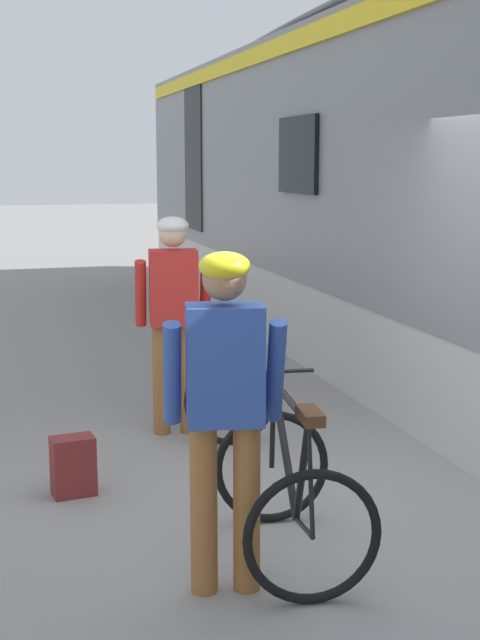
{
  "coord_description": "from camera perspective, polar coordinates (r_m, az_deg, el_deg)",
  "views": [
    {
      "loc": [
        -1.97,
        -4.71,
        2.2
      ],
      "look_at": [
        -0.23,
        1.29,
        1.05
      ],
      "focal_mm": 48.99,
      "sensor_mm": 36.0,
      "label": 1
    }
  ],
  "objects": [
    {
      "name": "backpack_on_platform",
      "position": [
        5.96,
        -10.84,
        -9.35
      ],
      "size": [
        0.3,
        0.21,
        0.4
      ],
      "primitive_type": "cube",
      "rotation": [
        0.0,
        0.0,
        0.13
      ],
      "color": "maroon",
      "rests_on": "ground"
    },
    {
      "name": "bicycle_far_black",
      "position": [
        4.9,
        3.32,
        -11.09
      ],
      "size": [
        0.83,
        1.15,
        0.99
      ],
      "color": "black",
      "rests_on": "ground"
    },
    {
      "name": "bicycle_near_white",
      "position": [
        7.27,
        -1.09,
        -3.88
      ],
      "size": [
        0.88,
        1.17,
        0.99
      ],
      "color": "black",
      "rests_on": "ground"
    },
    {
      "name": "cyclist_near_in_red",
      "position": [
        6.98,
        -4.35,
        0.95
      ],
      "size": [
        0.64,
        0.36,
        1.76
      ],
      "color": "#935B2D",
      "rests_on": "ground"
    },
    {
      "name": "cyclist_far_in_blue",
      "position": [
        4.36,
        -0.99,
        -4.79
      ],
      "size": [
        0.65,
        0.38,
        1.76
      ],
      "color": "#935B2D",
      "rests_on": "ground"
    },
    {
      "name": "ground_plane",
      "position": [
        5.56,
        6.16,
        -12.94
      ],
      "size": [
        80.0,
        80.0,
        0.0
      ],
      "primitive_type": "plane",
      "color": "gray"
    }
  ]
}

